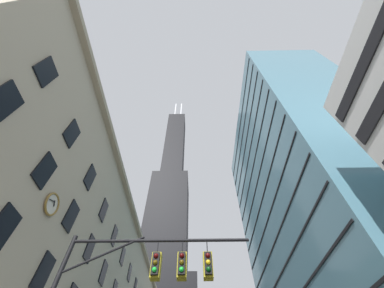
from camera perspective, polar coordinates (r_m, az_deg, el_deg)
dark_skyscraper at (r=107.26m, az=-6.78°, el=-24.34°), size 27.03×27.03×181.59m
glass_office_midrise at (r=46.93m, az=26.47°, el=-12.67°), size 15.51×37.06×55.83m
traffic_signal_mast at (r=10.76m, az=-12.12°, el=-30.76°), size 8.18×0.63×7.34m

